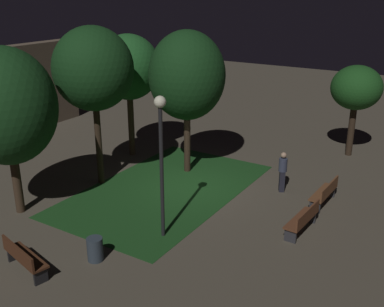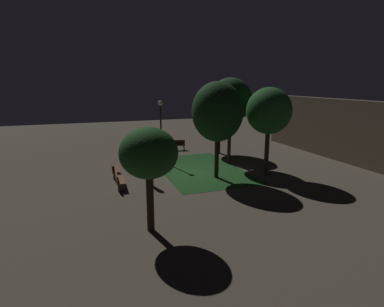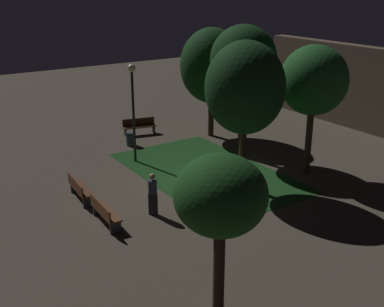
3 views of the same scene
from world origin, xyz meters
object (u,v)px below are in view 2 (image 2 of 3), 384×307
object	(u,v)px
lamp_post_path_center	(161,121)
tree_tall_center	(149,154)
pedestrian	(150,172)
tree_back_left	(269,111)
tree_near_wall	(219,108)
bench_path_side	(119,179)
bench_near_trees	(115,169)
trash_bin	(165,150)
tree_left_canopy	(230,101)
bench_corner	(175,145)
tree_lawn_side	(217,112)

from	to	relation	value
lamp_post_path_center	tree_tall_center	bearing A→B (deg)	-16.17
tree_tall_center	pedestrian	xyz separation A→B (m)	(-5.59, 1.18, -2.35)
tree_back_left	tree_near_wall	distance (m)	6.78
bench_path_side	tree_tall_center	xyz separation A→B (m)	(5.88, 0.60, 2.72)
bench_near_trees	tree_tall_center	xyz separation A→B (m)	(8.26, 0.60, 2.72)
trash_bin	tree_left_canopy	bearing A→B (deg)	40.76
bench_near_trees	bench_corner	bearing A→B (deg)	136.85
bench_corner	tree_near_wall	xyz separation A→B (m)	(2.40, 3.16, 3.35)
tree_back_left	bench_near_trees	bearing A→B (deg)	-107.11
bench_near_trees	pedestrian	world-z (taller)	pedestrian
bench_path_side	tree_tall_center	size ratio (longest dim) A/B	0.43
lamp_post_path_center	tree_lawn_side	bearing A→B (deg)	24.39
bench_near_trees	trash_bin	xyz separation A→B (m)	(-4.77, 4.61, -0.12)
bench_corner	lamp_post_path_center	bearing A→B (deg)	-30.06
bench_path_side	tree_lawn_side	bearing A→B (deg)	88.94
bench_near_trees	bench_corner	size ratio (longest dim) A/B	0.98
tree_tall_center	tree_lawn_side	distance (m)	7.98
bench_path_side	tree_back_left	xyz separation A→B (m)	(0.51, 9.40, 3.64)
lamp_post_path_center	bench_near_trees	bearing A→B (deg)	-55.44
bench_near_trees	tree_near_wall	world-z (taller)	tree_near_wall
bench_corner	lamp_post_path_center	xyz separation A→B (m)	(3.69, -2.14, 2.63)
tree_lawn_side	trash_bin	xyz separation A→B (m)	(-7.27, -1.43, -3.78)
tree_tall_center	bench_path_side	bearing A→B (deg)	-174.19
tree_lawn_side	bench_near_trees	bearing A→B (deg)	-112.47
tree_back_left	pedestrian	distance (m)	8.29
bench_corner	bench_near_trees	bearing A→B (deg)	-43.15
tree_lawn_side	tree_near_wall	size ratio (longest dim) A/B	1.03
tree_near_wall	lamp_post_path_center	size ratio (longest dim) A/B	1.27
bench_near_trees	lamp_post_path_center	xyz separation A→B (m)	(-2.58, 3.74, 2.63)
tree_tall_center	tree_lawn_side	xyz separation A→B (m)	(-5.76, 5.44, 0.94)
tree_back_left	trash_bin	distance (m)	9.79
bench_path_side	lamp_post_path_center	xyz separation A→B (m)	(-4.96, 3.74, 2.63)
tree_tall_center	bench_near_trees	bearing A→B (deg)	-175.87
bench_corner	tree_lawn_side	distance (m)	9.50
tree_left_canopy	pedestrian	xyz separation A→B (m)	(3.11, -6.56, -3.78)
tree_near_wall	trash_bin	xyz separation A→B (m)	(-0.90, -4.43, -3.47)
bench_path_side	pedestrian	distance (m)	1.84
lamp_post_path_center	bench_path_side	bearing A→B (deg)	-37.00
lamp_post_path_center	trash_bin	bearing A→B (deg)	158.41
bench_near_trees	trash_bin	distance (m)	6.63
tree_left_canopy	lamp_post_path_center	world-z (taller)	tree_left_canopy
bench_corner	pedestrian	size ratio (longest dim) A/B	1.16
tree_back_left	tree_lawn_side	distance (m)	3.38
tree_back_left	trash_bin	world-z (taller)	tree_back_left
lamp_post_path_center	bench_corner	bearing A→B (deg)	149.94
tree_lawn_side	bench_corner	bearing A→B (deg)	-178.93
tree_left_canopy	pedestrian	bearing A→B (deg)	-64.63
lamp_post_path_center	pedestrian	world-z (taller)	lamp_post_path_center
bench_near_trees	bench_path_side	bearing A→B (deg)	-0.00
bench_corner	trash_bin	bearing A→B (deg)	-40.24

